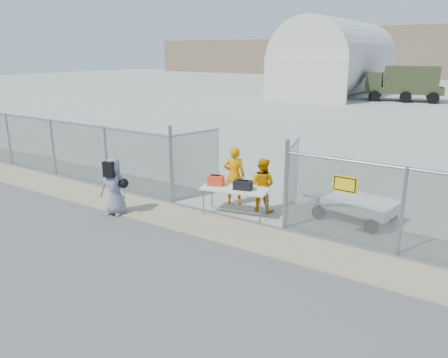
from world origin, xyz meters
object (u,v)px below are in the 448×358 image
Objects in this scene: security_worker_right at (262,185)px; visitor at (114,186)px; security_worker_left at (234,176)px; utility_trailer at (355,208)px; folding_table at (235,201)px.

security_worker_right is 0.96× the size of visitor.
security_worker_left reaches higher than utility_trailer.
security_worker_left reaches higher than folding_table.
visitor is at bearing -141.12° from utility_trailer.
security_worker_left is (-0.54, 0.83, 0.52)m from folding_table.
utility_trailer is (3.66, 0.75, -0.58)m from security_worker_left.
visitor is (-3.56, -2.64, 0.03)m from security_worker_right.
security_worker_right is (0.50, 0.75, 0.41)m from folding_table.
security_worker_right is at bearing 43.98° from folding_table.
utility_trailer is at bearing 14.84° from visitor.
visitor reaches higher than security_worker_right.
utility_trailer is at bearing -165.68° from security_worker_right.
visitor is at bearing 33.25° from security_worker_right.
security_worker_right reaches higher than folding_table.
security_worker_left is 0.64× the size of utility_trailer.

